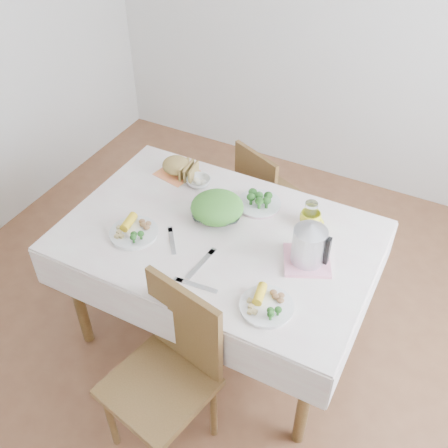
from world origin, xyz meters
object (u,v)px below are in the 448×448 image
at_px(chair_near, 158,385).
at_px(dinner_plate_right, 267,306).
at_px(dining_table, 219,288).
at_px(yellow_mug, 310,219).
at_px(dinner_plate_left, 134,233).
at_px(electric_kettle, 309,242).
at_px(salad_bowl, 217,213).
at_px(chair_far, 274,189).

distance_m(chair_near, dinner_plate_right, 0.58).
relative_size(dining_table, yellow_mug, 13.31).
height_order(chair_near, yellow_mug, chair_near).
bearing_deg(yellow_mug, dinner_plate_left, -148.07).
distance_m(dinner_plate_right, electric_kettle, 0.36).
relative_size(chair_near, salad_bowl, 3.68).
bearing_deg(electric_kettle, chair_far, 98.27).
distance_m(dining_table, chair_near, 0.70).
xyz_separation_m(chair_near, chair_far, (-0.11, 1.50, 0.00)).
bearing_deg(electric_kettle, salad_bowl, 147.02).
bearing_deg(yellow_mug, chair_far, 126.68).
height_order(chair_far, electric_kettle, electric_kettle).
distance_m(dining_table, yellow_mug, 0.62).
distance_m(chair_far, electric_kettle, 1.02).
bearing_deg(yellow_mug, dining_table, -144.38).
xyz_separation_m(dinner_plate_left, dinner_plate_right, (0.76, -0.12, 0.00)).
xyz_separation_m(dining_table, salad_bowl, (-0.06, 0.11, 0.42)).
height_order(salad_bowl, electric_kettle, electric_kettle).
bearing_deg(electric_kettle, yellow_mug, 84.41).
distance_m(dinner_plate_left, yellow_mug, 0.86).
relative_size(dining_table, salad_bowl, 5.62).
bearing_deg(dining_table, yellow_mug, 35.62).
xyz_separation_m(chair_far, dinner_plate_left, (-0.32, -1.01, 0.31)).
bearing_deg(dinner_plate_left, chair_far, 72.33).
bearing_deg(yellow_mug, electric_kettle, -72.28).
relative_size(chair_far, electric_kettle, 3.77).
bearing_deg(chair_near, dining_table, 107.57).
relative_size(chair_near, chair_far, 1.14).
bearing_deg(electric_kettle, dinner_plate_left, 171.42).
height_order(dinner_plate_right, yellow_mug, yellow_mug).
xyz_separation_m(chair_near, salad_bowl, (-0.13, 0.79, 0.33)).
distance_m(chair_far, dinner_plate_right, 1.25).
bearing_deg(chair_near, chair_far, 106.11).
distance_m(chair_near, chair_far, 1.51).
height_order(chair_near, salad_bowl, chair_near).
bearing_deg(dinner_plate_left, chair_near, -49.12).
bearing_deg(chair_far, salad_bowl, 111.32).
relative_size(salad_bowl, electric_kettle, 1.16).
distance_m(chair_near, electric_kettle, 0.91).
xyz_separation_m(chair_far, dinner_plate_right, (0.44, -1.13, 0.31)).
bearing_deg(dining_table, dinner_plate_left, -152.17).
bearing_deg(dinner_plate_left, dining_table, 27.83).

